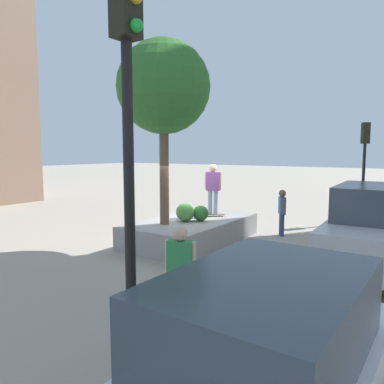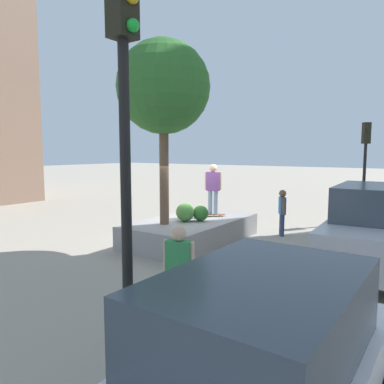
{
  "view_description": "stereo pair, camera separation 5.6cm",
  "coord_description": "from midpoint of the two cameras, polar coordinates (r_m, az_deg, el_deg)",
  "views": [
    {
      "loc": [
        9.69,
        6.87,
        2.94
      ],
      "look_at": [
        -0.1,
        0.23,
        1.63
      ],
      "focal_mm": 34.52,
      "sensor_mm": 36.0,
      "label": 1
    },
    {
      "loc": [
        9.66,
        6.91,
        2.94
      ],
      "look_at": [
        -0.1,
        0.23,
        1.63
      ],
      "focal_mm": 34.52,
      "sensor_mm": 36.0,
      "label": 2
    }
  ],
  "objects": [
    {
      "name": "police_car",
      "position": [
        3.62,
        10.01,
        -27.02
      ],
      "size": [
        4.07,
        1.96,
        1.88
      ],
      "color": "white",
      "rests_on": "ground"
    },
    {
      "name": "traffic_light_corner",
      "position": [
        4.15,
        -9.93,
        12.09
      ],
      "size": [
        0.29,
        0.34,
        4.98
      ],
      "color": "black",
      "rests_on": "ground"
    },
    {
      "name": "skateboarder",
      "position": [
        12.49,
        3.41,
        1.02
      ],
      "size": [
        0.34,
        0.55,
        1.71
      ],
      "color": "#8C9EB7",
      "rests_on": "skateboard"
    },
    {
      "name": "boxwood_shrub",
      "position": [
        11.67,
        -0.93,
        -3.14
      ],
      "size": [
        0.58,
        0.58,
        0.58
      ],
      "primitive_type": "sphere",
      "color": "#4C8C3D",
      "rests_on": "planter_ledge"
    },
    {
      "name": "pedestrian_crossing",
      "position": [
        6.49,
        -1.79,
        -11.39
      ],
      "size": [
        0.31,
        0.55,
        1.67
      ],
      "color": "navy",
      "rests_on": "ground"
    },
    {
      "name": "ground_plane",
      "position": [
        12.24,
        -1.04,
        -7.58
      ],
      "size": [
        120.0,
        120.0,
        0.0
      ],
      "primitive_type": "plane",
      "color": "#9E9384"
    },
    {
      "name": "passerby_with_bag",
      "position": [
        13.2,
        13.88,
        -2.62
      ],
      "size": [
        0.48,
        0.38,
        1.61
      ],
      "color": "navy",
      "rests_on": "ground"
    },
    {
      "name": "traffic_light_median",
      "position": [
        16.66,
        25.26,
        5.29
      ],
      "size": [
        0.37,
        0.37,
        4.09
      ],
      "color": "black",
      "rests_on": "ground"
    },
    {
      "name": "plaza_tree",
      "position": [
        11.27,
        -4.29,
        15.73
      ],
      "size": [
        2.76,
        2.76,
        5.46
      ],
      "color": "brown",
      "rests_on": "planter_ledge"
    },
    {
      "name": "sedan_parked",
      "position": [
        9.98,
        26.34,
        -5.11
      ],
      "size": [
        4.64,
        2.31,
        2.12
      ],
      "color": "#B7B7BC",
      "rests_on": "ground"
    },
    {
      "name": "hedge_clump",
      "position": [
        11.75,
        1.47,
        -3.3
      ],
      "size": [
        0.49,
        0.49,
        0.49
      ],
      "primitive_type": "sphere",
      "color": "#2D6628",
      "rests_on": "planter_ledge"
    },
    {
      "name": "planter_ledge",
      "position": [
        12.11,
        0.13,
        -5.96
      ],
      "size": [
        4.59,
        2.52,
        0.73
      ],
      "primitive_type": "cube",
      "color": "gray",
      "rests_on": "ground"
    },
    {
      "name": "skateboard",
      "position": [
        12.62,
        3.38,
        -3.51
      ],
      "size": [
        0.65,
        0.77,
        0.07
      ],
      "color": "brown",
      "rests_on": "planter_ledge"
    }
  ]
}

